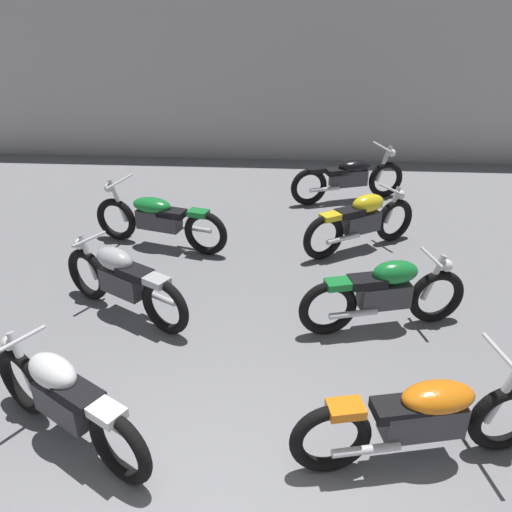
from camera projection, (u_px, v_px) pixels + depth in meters
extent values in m
cube|color=#BCBAB7|center=(275.00, 76.00, 11.16)|extent=(12.98, 0.24, 3.60)
torus|color=black|center=(23.00, 381.00, 4.75)|extent=(0.63, 0.45, 0.67)
torus|color=black|center=(120.00, 447.00, 4.07)|extent=(0.63, 0.45, 0.67)
cylinder|color=silver|center=(22.00, 362.00, 4.59)|extent=(0.24, 0.19, 0.56)
cube|color=#38383D|center=(66.00, 402.00, 4.37)|extent=(0.61, 0.51, 0.28)
ellipsoid|color=white|center=(52.00, 371.00, 4.29)|extent=(0.59, 0.51, 0.26)
cube|color=black|center=(79.00, 395.00, 4.16)|extent=(0.47, 0.42, 0.10)
cube|color=white|center=(106.00, 412.00, 3.99)|extent=(0.34, 0.32, 0.08)
cylinder|color=silver|center=(20.00, 340.00, 4.44)|extent=(0.28, 0.43, 0.04)
sphere|color=white|center=(10.00, 343.00, 4.60)|extent=(0.14, 0.14, 0.14)
cylinder|color=silver|center=(112.00, 425.00, 4.31)|extent=(0.50, 0.35, 0.07)
torus|color=black|center=(88.00, 274.00, 6.50)|extent=(0.63, 0.44, 0.67)
torus|color=black|center=(165.00, 307.00, 5.84)|extent=(0.63, 0.44, 0.67)
cylinder|color=silver|center=(89.00, 257.00, 6.34)|extent=(0.24, 0.18, 0.56)
cube|color=#38383D|center=(123.00, 282.00, 6.13)|extent=(0.61, 0.50, 0.28)
ellipsoid|color=#B7B7BC|center=(114.00, 259.00, 6.05)|extent=(0.59, 0.51, 0.26)
cube|color=black|center=(135.00, 273.00, 5.92)|extent=(0.47, 0.41, 0.10)
cube|color=#B7B7BC|center=(156.00, 281.00, 5.76)|extent=(0.34, 0.31, 0.08)
cylinder|color=silver|center=(89.00, 239.00, 6.19)|extent=(0.28, 0.43, 0.04)
sphere|color=white|center=(80.00, 244.00, 6.34)|extent=(0.14, 0.14, 0.14)
cylinder|color=silver|center=(157.00, 296.00, 6.07)|extent=(0.51, 0.34, 0.07)
torus|color=black|center=(116.00, 219.00, 8.02)|extent=(0.67, 0.29, 0.67)
torus|color=black|center=(206.00, 233.00, 7.57)|extent=(0.67, 0.29, 0.67)
cylinder|color=silver|center=(118.00, 201.00, 7.85)|extent=(0.28, 0.14, 0.66)
cube|color=#38383D|center=(159.00, 220.00, 7.75)|extent=(0.70, 0.41, 0.28)
ellipsoid|color=#197F33|center=(152.00, 205.00, 7.68)|extent=(0.66, 0.47, 0.22)
cube|color=black|center=(172.00, 213.00, 7.62)|extent=(0.45, 0.34, 0.10)
cube|color=#197F33|center=(198.00, 213.00, 7.46)|extent=(0.32, 0.27, 0.08)
cylinder|color=silver|center=(119.00, 182.00, 7.69)|extent=(0.22, 0.66, 0.04)
sphere|color=white|center=(109.00, 188.00, 7.81)|extent=(0.14, 0.14, 0.14)
cylinder|color=silver|center=(194.00, 229.00, 7.76)|extent=(0.55, 0.22, 0.07)
torus|color=black|center=(506.00, 418.00, 4.34)|extent=(0.68, 0.25, 0.67)
torus|color=black|center=(330.00, 439.00, 4.14)|extent=(0.68, 0.25, 0.67)
cylinder|color=silver|center=(505.00, 390.00, 4.19)|extent=(0.28, 0.13, 0.66)
cube|color=#38383D|center=(422.00, 419.00, 4.20)|extent=(0.70, 0.38, 0.28)
ellipsoid|color=orange|center=(438.00, 397.00, 4.11)|extent=(0.65, 0.44, 0.22)
cube|color=black|center=(398.00, 409.00, 4.10)|extent=(0.44, 0.32, 0.10)
cube|color=orange|center=(346.00, 409.00, 4.02)|extent=(0.32, 0.26, 0.08)
cylinder|color=silver|center=(507.00, 360.00, 4.04)|extent=(0.18, 0.67, 0.04)
cylinder|color=silver|center=(366.00, 450.00, 4.07)|extent=(0.55, 0.19, 0.07)
torus|color=black|center=(436.00, 297.00, 6.03)|extent=(0.68, 0.28, 0.67)
torus|color=black|center=(328.00, 308.00, 5.81)|extent=(0.68, 0.28, 0.67)
cylinder|color=silver|center=(433.00, 278.00, 5.90)|extent=(0.25, 0.13, 0.56)
cube|color=#38383D|center=(384.00, 295.00, 5.88)|extent=(0.61, 0.38, 0.28)
ellipsoid|color=#197F33|center=(395.00, 272.00, 5.77)|extent=(0.57, 0.40, 0.26)
cube|color=black|center=(367.00, 281.00, 5.75)|extent=(0.45, 0.33, 0.10)
cube|color=#197F33|center=(338.00, 284.00, 5.69)|extent=(0.32, 0.26, 0.08)
cylinder|color=silver|center=(432.00, 258.00, 5.77)|extent=(0.16, 0.47, 0.04)
sphere|color=white|center=(447.00, 266.00, 5.86)|extent=(0.14, 0.14, 0.14)
cylinder|color=silver|center=(353.00, 314.00, 5.75)|extent=(0.55, 0.21, 0.07)
torus|color=black|center=(394.00, 220.00, 7.99)|extent=(0.63, 0.45, 0.67)
torus|color=black|center=(324.00, 237.00, 7.45)|extent=(0.63, 0.45, 0.67)
cylinder|color=silver|center=(392.00, 205.00, 7.83)|extent=(0.24, 0.19, 0.56)
cube|color=#38383D|center=(361.00, 222.00, 7.67)|extent=(0.61, 0.51, 0.28)
ellipsoid|color=yellow|center=(368.00, 203.00, 7.58)|extent=(0.59, 0.51, 0.26)
cube|color=black|center=(350.00, 212.00, 7.49)|extent=(0.47, 0.41, 0.10)
cube|color=yellow|center=(331.00, 217.00, 7.35)|extent=(0.34, 0.32, 0.08)
cylinder|color=silver|center=(391.00, 189.00, 7.69)|extent=(0.28, 0.43, 0.04)
sphere|color=white|center=(401.00, 195.00, 7.83)|extent=(0.14, 0.14, 0.14)
cylinder|color=silver|center=(343.00, 239.00, 7.46)|extent=(0.50, 0.35, 0.07)
torus|color=black|center=(386.00, 180.00, 9.65)|extent=(0.67, 0.32, 0.67)
torus|color=black|center=(309.00, 187.00, 9.30)|extent=(0.67, 0.32, 0.67)
cylinder|color=silver|center=(384.00, 164.00, 9.49)|extent=(0.28, 0.16, 0.66)
cube|color=#38383D|center=(348.00, 178.00, 9.43)|extent=(0.70, 0.44, 0.28)
ellipsoid|color=black|center=(355.00, 166.00, 9.35)|extent=(0.67, 0.50, 0.22)
cube|color=black|center=(338.00, 171.00, 9.31)|extent=(0.46, 0.36, 0.10)
cube|color=black|center=(315.00, 170.00, 9.18)|extent=(0.33, 0.28, 0.08)
cylinder|color=silver|center=(382.00, 147.00, 9.33)|extent=(0.26, 0.65, 0.04)
sphere|color=white|center=(392.00, 153.00, 9.43)|extent=(0.14, 0.14, 0.14)
cylinder|color=silver|center=(325.00, 189.00, 9.26)|extent=(0.54, 0.25, 0.07)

